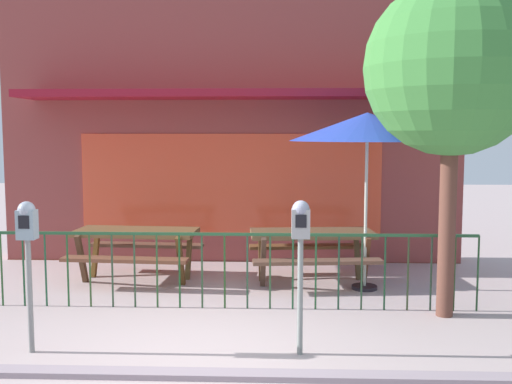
{
  "coord_description": "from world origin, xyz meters",
  "views": [
    {
      "loc": [
        0.83,
        -5.61,
        2.22
      ],
      "look_at": [
        0.52,
        2.13,
        1.44
      ],
      "focal_mm": 41.76,
      "sensor_mm": 36.0,
      "label": 1
    }
  ],
  "objects_px": {
    "patio_umbrella": "(367,127)",
    "parking_meter_near": "(301,236)",
    "picnic_table_left": "(136,241)",
    "picnic_table_right": "(312,242)",
    "street_tree": "(452,69)",
    "parking_meter_far": "(27,236)"
  },
  "relations": [
    {
      "from": "picnic_table_right",
      "to": "patio_umbrella",
      "type": "height_order",
      "value": "patio_umbrella"
    },
    {
      "from": "patio_umbrella",
      "to": "parking_meter_near",
      "type": "xyz_separation_m",
      "value": [
        -1.01,
        -2.54,
        -1.09
      ]
    },
    {
      "from": "picnic_table_left",
      "to": "parking_meter_near",
      "type": "bearing_deg",
      "value": -50.89
    },
    {
      "from": "picnic_table_left",
      "to": "patio_umbrella",
      "type": "distance_m",
      "value": 3.76
    },
    {
      "from": "patio_umbrella",
      "to": "picnic_table_left",
      "type": "bearing_deg",
      "value": 174.09
    },
    {
      "from": "picnic_table_right",
      "to": "parking_meter_near",
      "type": "distance_m",
      "value": 2.94
    },
    {
      "from": "patio_umbrella",
      "to": "parking_meter_near",
      "type": "distance_m",
      "value": 2.94
    },
    {
      "from": "picnic_table_left",
      "to": "street_tree",
      "type": "distance_m",
      "value": 5.01
    },
    {
      "from": "picnic_table_right",
      "to": "street_tree",
      "type": "xyz_separation_m",
      "value": [
        1.53,
        -1.53,
        2.34
      ]
    },
    {
      "from": "parking_meter_near",
      "to": "picnic_table_left",
      "type": "bearing_deg",
      "value": 129.11
    },
    {
      "from": "parking_meter_near",
      "to": "street_tree",
      "type": "distance_m",
      "value": 2.85
    },
    {
      "from": "parking_meter_near",
      "to": "parking_meter_far",
      "type": "relative_size",
      "value": 1.01
    },
    {
      "from": "patio_umbrella",
      "to": "parking_meter_far",
      "type": "distance_m",
      "value": 4.67
    },
    {
      "from": "picnic_table_left",
      "to": "picnic_table_right",
      "type": "bearing_deg",
      "value": -0.47
    },
    {
      "from": "patio_umbrella",
      "to": "parking_meter_near",
      "type": "height_order",
      "value": "patio_umbrella"
    },
    {
      "from": "parking_meter_far",
      "to": "patio_umbrella",
      "type": "bearing_deg",
      "value": 34.82
    },
    {
      "from": "picnic_table_right",
      "to": "parking_meter_near",
      "type": "relative_size",
      "value": 1.23
    },
    {
      "from": "picnic_table_left",
      "to": "parking_meter_near",
      "type": "xyz_separation_m",
      "value": [
        2.35,
        -2.89,
        0.59
      ]
    },
    {
      "from": "patio_umbrella",
      "to": "street_tree",
      "type": "bearing_deg",
      "value": -56.55
    },
    {
      "from": "picnic_table_right",
      "to": "street_tree",
      "type": "distance_m",
      "value": 3.19
    },
    {
      "from": "picnic_table_left",
      "to": "patio_umbrella",
      "type": "xyz_separation_m",
      "value": [
        3.35,
        -0.35,
        1.68
      ]
    },
    {
      "from": "parking_meter_far",
      "to": "picnic_table_right",
      "type": "bearing_deg",
      "value": 44.26
    }
  ]
}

